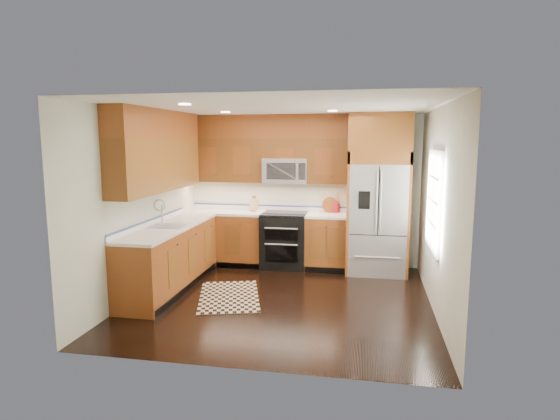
% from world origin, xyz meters
% --- Properties ---
extents(ground, '(4.00, 4.00, 0.00)m').
position_xyz_m(ground, '(0.00, 0.00, 0.00)').
color(ground, black).
rests_on(ground, ground).
extents(wall_back, '(4.00, 0.02, 2.60)m').
position_xyz_m(wall_back, '(0.00, 2.00, 1.30)').
color(wall_back, silver).
rests_on(wall_back, ground).
extents(wall_left, '(0.02, 4.00, 2.60)m').
position_xyz_m(wall_left, '(-2.00, 0.00, 1.30)').
color(wall_left, silver).
rests_on(wall_left, ground).
extents(wall_right, '(0.02, 4.00, 2.60)m').
position_xyz_m(wall_right, '(2.00, 0.00, 1.30)').
color(wall_right, silver).
rests_on(wall_right, ground).
extents(window, '(0.04, 1.10, 1.30)m').
position_xyz_m(window, '(1.98, 0.20, 1.40)').
color(window, white).
rests_on(window, ground).
extents(base_cabinets, '(2.85, 3.00, 0.90)m').
position_xyz_m(base_cabinets, '(-1.23, 0.90, 0.45)').
color(base_cabinets, brown).
rests_on(base_cabinets, ground).
extents(countertop, '(2.86, 3.01, 0.04)m').
position_xyz_m(countertop, '(-1.09, 1.01, 0.92)').
color(countertop, white).
rests_on(countertop, base_cabinets).
extents(upper_cabinets, '(2.85, 3.00, 1.15)m').
position_xyz_m(upper_cabinets, '(-1.15, 1.09, 2.02)').
color(upper_cabinets, brown).
rests_on(upper_cabinets, ground).
extents(range, '(0.76, 0.67, 0.95)m').
position_xyz_m(range, '(-0.25, 1.67, 0.47)').
color(range, black).
rests_on(range, ground).
extents(microwave, '(0.76, 0.40, 0.42)m').
position_xyz_m(microwave, '(-0.25, 1.80, 1.66)').
color(microwave, '#B2B2B7').
rests_on(microwave, ground).
extents(refrigerator, '(0.98, 0.75, 2.60)m').
position_xyz_m(refrigerator, '(1.30, 1.63, 1.30)').
color(refrigerator, '#B2B2B7').
rests_on(refrigerator, ground).
extents(sink_faucet, '(0.54, 0.44, 0.37)m').
position_xyz_m(sink_faucet, '(-1.73, 0.23, 0.99)').
color(sink_faucet, '#B2B2B7').
rests_on(sink_faucet, countertop).
extents(rug, '(1.16, 1.53, 0.01)m').
position_xyz_m(rug, '(-0.74, -0.00, 0.01)').
color(rug, black).
rests_on(rug, ground).
extents(knife_block, '(0.13, 0.15, 0.27)m').
position_xyz_m(knife_block, '(-0.83, 1.83, 1.05)').
color(knife_block, tan).
rests_on(knife_block, countertop).
extents(utensil_crock, '(0.14, 0.14, 0.35)m').
position_xyz_m(utensil_crock, '(0.60, 1.92, 1.06)').
color(utensil_crock, maroon).
rests_on(utensil_crock, countertop).
extents(cutting_board, '(0.31, 0.31, 0.02)m').
position_xyz_m(cutting_board, '(0.50, 1.90, 0.95)').
color(cutting_board, brown).
rests_on(cutting_board, countertop).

